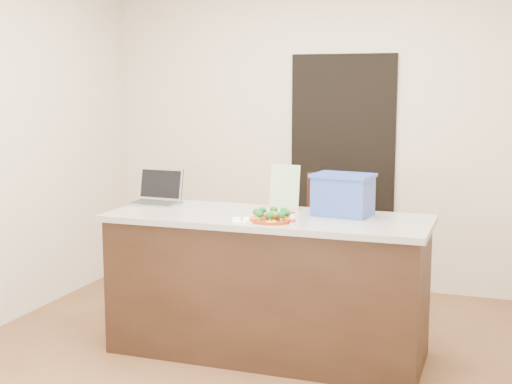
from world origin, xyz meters
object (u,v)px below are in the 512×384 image
(plate, at_px, (272,219))
(yogurt_bottle, at_px, (293,219))
(island, at_px, (267,285))
(laptop, at_px, (157,194))
(chair, at_px, (330,238))
(napkin, at_px, (246,220))
(blue_box, at_px, (343,194))

(plate, relative_size, yogurt_bottle, 3.55)
(island, xyz_separation_m, laptop, (-0.88, 0.18, 0.52))
(yogurt_bottle, bearing_deg, chair, 91.53)
(island, relative_size, napkin, 12.46)
(plate, distance_m, blue_box, 0.51)
(blue_box, bearing_deg, plate, -129.72)
(island, height_order, chair, chair)
(blue_box, bearing_deg, island, -153.09)
(yogurt_bottle, bearing_deg, napkin, 175.60)
(napkin, height_order, chair, chair)
(chair, bearing_deg, blue_box, -51.91)
(yogurt_bottle, bearing_deg, blue_box, 61.04)
(chair, bearing_deg, laptop, -128.66)
(island, bearing_deg, laptop, 168.16)
(napkin, relative_size, laptop, 0.47)
(island, height_order, laptop, laptop)
(plate, bearing_deg, island, 116.19)
(island, distance_m, chair, 0.91)
(napkin, bearing_deg, yogurt_bottle, -4.40)
(napkin, bearing_deg, island, 72.01)
(laptop, xyz_separation_m, blue_box, (1.33, -0.03, 0.07))
(laptop, bearing_deg, blue_box, 1.23)
(blue_box, bearing_deg, napkin, -136.89)
(plate, height_order, laptop, laptop)
(napkin, relative_size, yogurt_bottle, 2.12)
(plate, bearing_deg, chair, 83.47)
(blue_box, bearing_deg, yogurt_bottle, -111.02)
(plate, bearing_deg, blue_box, 42.34)
(island, relative_size, laptop, 5.87)
(chair, bearing_deg, plate, -77.47)
(yogurt_bottle, bearing_deg, laptop, 159.37)
(napkin, relative_size, chair, 0.15)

